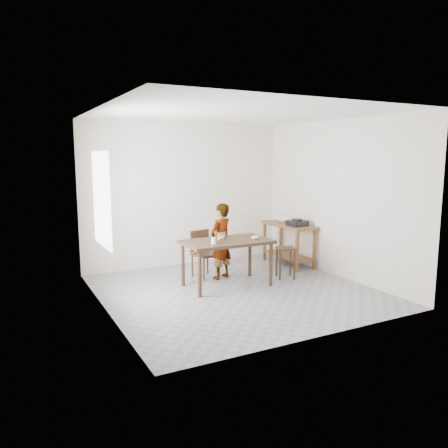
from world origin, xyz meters
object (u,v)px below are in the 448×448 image
stool (285,263)px  dining_chair (206,254)px  prep_counter (288,244)px  child (221,241)px  dining_table (227,263)px

stool → dining_chair: bearing=149.8°
prep_counter → child: size_ratio=0.93×
dining_chair → prep_counter: bearing=-9.6°
dining_chair → stool: (1.19, -0.69, -0.13)m
prep_counter → child: (-1.61, -0.26, 0.25)m
prep_counter → dining_chair: dining_chair is taller
dining_table → prep_counter: prep_counter is taller
dining_table → child: 0.53m
dining_chair → stool: size_ratio=1.50×
dining_table → dining_chair: dining_chair is taller
child → dining_table: bearing=51.7°
stool → child: bearing=153.4°
prep_counter → child: child is taller
prep_counter → dining_chair: 1.80m
dining_table → stool: 1.12m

